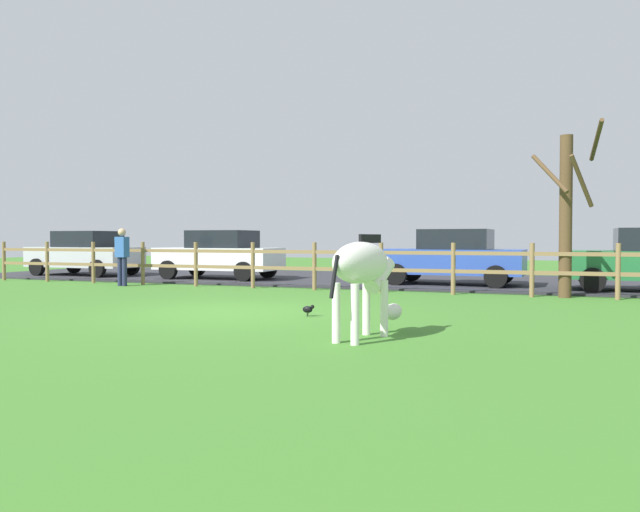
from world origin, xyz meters
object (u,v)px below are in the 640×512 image
crow_on_grass (308,309)px  parked_car_silver (86,253)px  bare_tree (567,210)px  zebra (364,270)px  parked_car_blue (452,256)px  parked_car_white (220,254)px  visitor_near_fence (122,254)px

crow_on_grass → parked_car_silver: 13.67m
bare_tree → zebra: (-2.72, -7.09, -1.06)m
crow_on_grass → parked_car_silver: parked_car_silver is taller
crow_on_grass → parked_car_blue: (1.36, 7.63, 0.72)m
bare_tree → parked_car_white: size_ratio=0.99×
parked_car_blue → parked_car_white: (-7.41, -0.12, 0.00)m
zebra → parked_car_white: (-7.62, 9.45, -0.08)m
zebra → visitor_near_fence: visitor_near_fence is taller
crow_on_grass → parked_car_silver: bearing=146.8°
bare_tree → visitor_near_fence: bare_tree is taller
parked_car_blue → parked_car_silver: size_ratio=1.01×
zebra → crow_on_grass: 2.62m
crow_on_grass → visitor_near_fence: visitor_near_fence is taller
parked_car_blue → bare_tree: bearing=-40.1°
parked_car_blue → parked_car_white: bearing=-179.1°
crow_on_grass → parked_car_blue: size_ratio=0.05×
visitor_near_fence → zebra: bearing=-35.2°
crow_on_grass → visitor_near_fence: size_ratio=0.13×
parked_car_blue → crow_on_grass: bearing=-100.1°
zebra → visitor_near_fence: bearing=144.8°
bare_tree → parked_car_blue: bearing=139.9°
parked_car_white → parked_car_silver: same height
bare_tree → visitor_near_fence: bearing=-176.5°
bare_tree → zebra: bare_tree is taller
parked_car_blue → parked_car_white: 7.41m
visitor_near_fence → bare_tree: bearing=3.5°
parked_car_white → crow_on_grass: bearing=-51.2°
crow_on_grass → parked_car_silver: (-11.43, 7.47, 0.72)m
parked_car_blue → parked_car_silver: same height
parked_car_silver → bare_tree: bearing=-8.3°
bare_tree → parked_car_silver: 15.93m
bare_tree → parked_car_silver: (-15.72, 2.31, -1.15)m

